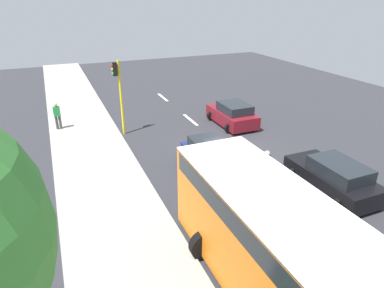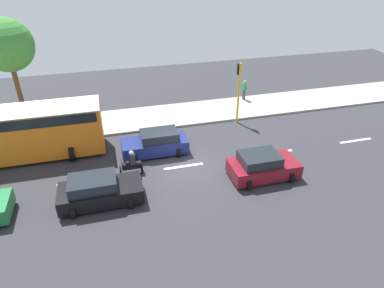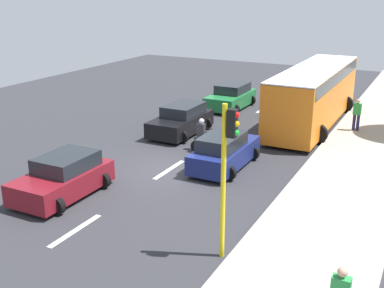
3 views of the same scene
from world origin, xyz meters
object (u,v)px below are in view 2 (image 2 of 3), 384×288
(pedestrian_near_signal, at_px, (244,89))
(pedestrian_by_tree, at_px, (29,124))
(city_bus, at_px, (7,132))
(motorcycle, at_px, (131,164))
(car_black, at_px, (99,191))
(street_tree_south, at_px, (7,46))
(car_dark_blue, at_px, (156,143))
(car_maroon, at_px, (263,166))
(traffic_light_corner, at_px, (239,84))

(pedestrian_near_signal, height_order, pedestrian_by_tree, same)
(pedestrian_by_tree, bearing_deg, city_bus, 162.96)
(pedestrian_by_tree, bearing_deg, motorcycle, -134.53)
(car_black, bearing_deg, pedestrian_by_tree, 27.69)
(pedestrian_by_tree, height_order, street_tree_south, street_tree_south)
(car_dark_blue, relative_size, car_black, 0.98)
(pedestrian_near_signal, height_order, street_tree_south, street_tree_south)
(car_dark_blue, height_order, city_bus, city_bus)
(motorcycle, xyz_separation_m, pedestrian_near_signal, (8.34, -10.36, 0.42))
(car_black, relative_size, pedestrian_near_signal, 2.46)
(car_maroon, relative_size, car_dark_blue, 0.94)
(car_dark_blue, bearing_deg, pedestrian_by_tree, 62.28)
(car_dark_blue, xyz_separation_m, street_tree_south, (8.58, 8.98, 4.59))
(city_bus, xyz_separation_m, motorcycle, (-3.55, -6.86, -1.20))
(pedestrian_by_tree, bearing_deg, car_maroon, -121.88)
(car_black, relative_size, motorcycle, 2.72)
(car_maroon, distance_m, street_tree_south, 19.68)
(car_black, distance_m, pedestrian_near_signal, 16.07)
(motorcycle, bearing_deg, traffic_light_corner, -59.98)
(traffic_light_corner, bearing_deg, street_tree_south, 69.98)
(pedestrian_near_signal, distance_m, traffic_light_corner, 4.50)
(traffic_light_corner, bearing_deg, car_maroon, 170.23)
(car_black, height_order, traffic_light_corner, traffic_light_corner)
(car_dark_blue, bearing_deg, car_maroon, -127.34)
(street_tree_south, bearing_deg, car_maroon, -131.45)
(motorcycle, height_order, street_tree_south, street_tree_south)
(car_dark_blue, xyz_separation_m, traffic_light_corner, (2.91, -6.57, 2.22))
(car_maroon, distance_m, car_black, 8.94)
(car_black, bearing_deg, traffic_light_corner, -55.73)
(car_black, distance_m, city_bus, 7.65)
(car_black, bearing_deg, car_maroon, -90.56)
(pedestrian_near_signal, bearing_deg, city_bus, 105.54)
(pedestrian_near_signal, relative_size, pedestrian_by_tree, 1.00)
(car_dark_blue, relative_size, traffic_light_corner, 0.91)
(car_maroon, height_order, street_tree_south, street_tree_south)
(car_maroon, height_order, motorcycle, motorcycle)
(traffic_light_corner, bearing_deg, city_bus, 94.71)
(pedestrian_near_signal, bearing_deg, motorcycle, 128.82)
(car_dark_blue, distance_m, motorcycle, 2.56)
(car_dark_blue, distance_m, city_bus, 8.82)
(city_bus, xyz_separation_m, pedestrian_by_tree, (2.46, -0.75, -0.79))
(city_bus, bearing_deg, pedestrian_near_signal, -74.46)
(car_maroon, distance_m, car_dark_blue, 6.75)
(motorcycle, distance_m, street_tree_south, 13.55)
(car_maroon, height_order, car_dark_blue, same)
(pedestrian_near_signal, distance_m, pedestrian_by_tree, 16.63)
(car_maroon, relative_size, motorcycle, 2.51)
(car_dark_blue, bearing_deg, street_tree_south, 46.32)
(car_dark_blue, distance_m, traffic_light_corner, 7.52)
(car_dark_blue, distance_m, street_tree_south, 13.24)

